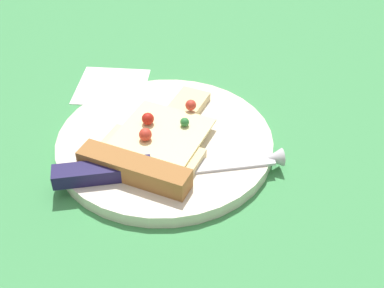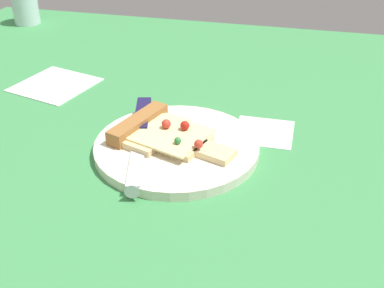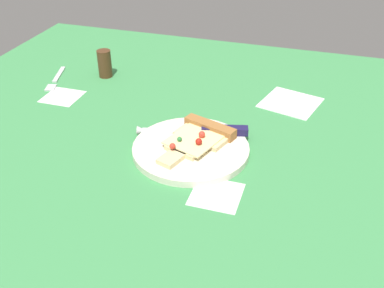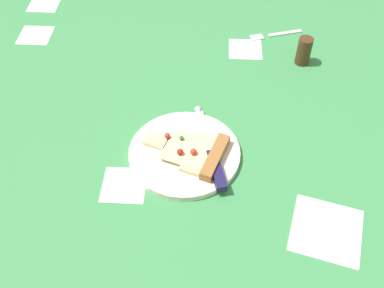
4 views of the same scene
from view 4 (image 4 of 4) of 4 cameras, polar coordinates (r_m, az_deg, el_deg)
name	(u,v)px [view 4 (image 4 of 4)]	position (r cm, az deg, el deg)	size (l,w,h in cm)	color
ground_plane	(182,143)	(100.28, -1.24, 0.17)	(132.53, 132.53, 3.00)	#3D8C4C
plate	(184,153)	(95.32, -0.99, -1.21)	(24.22, 24.22, 1.44)	silver
pizza_slice	(195,152)	(93.52, 0.44, -1.07)	(13.99, 18.98, 2.69)	beige
knife	(212,154)	(93.54, 2.56, -1.31)	(23.77, 8.00, 2.45)	silver
pepper_shaker	(304,51)	(120.38, 14.31, 11.61)	(3.73, 3.73, 7.48)	#4C2D19
fork	(273,34)	(130.71, 10.52, 13.81)	(6.17, 15.16, 0.80)	silver
napkin	(327,230)	(88.80, 17.06, -10.60)	(13.00, 13.00, 0.40)	white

